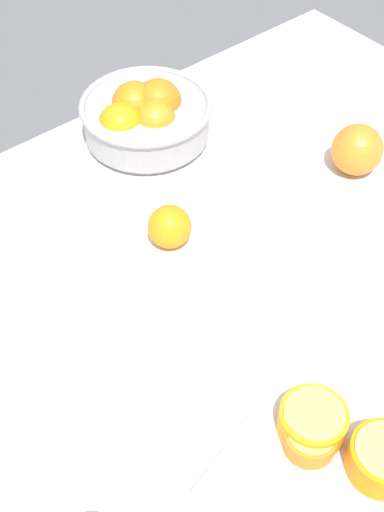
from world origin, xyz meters
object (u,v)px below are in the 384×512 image
Objects in this scene: loose_orange_3 at (357,150)px; orange_half_2 at (310,439)px; spoon at (34,357)px; fruit_bowl at (145,117)px; cutting_board at (324,458)px; orange_half_0 at (313,421)px; orange_half_1 at (381,461)px; loose_orange_0 at (170,227)px.

orange_half_2 is at bearing -144.12° from loose_orange_3.
fruit_bowl is at bearing 35.08° from spoon.
fruit_bowl reaches higher than orange_half_2.
fruit_bowl is at bearing 127.72° from loose_orange_3.
orange_half_0 reaches higher than cutting_board.
spoon is (-23.12, 40.05, -3.11)cm from orange_half_1.
spoon is at bearing -169.02° from loose_orange_0.
fruit_bowl is 62.56cm from orange_half_0.
orange_half_0 is at bearing -107.91° from fruit_bowl.
loose_orange_0 reaches higher than cutting_board.
orange_half_1 is at bearing -95.64° from loose_orange_0.
orange_half_2 is (-20.93, -60.80, -2.10)cm from fruit_bowl.
loose_orange_3 is at bearing -1.10° from spoon.
orange_half_2 is (-4.07, 7.33, -0.70)cm from orange_half_1.
orange_half_2 is (-0.50, 2.20, 2.22)cm from cutting_board.
loose_orange_3 is (43.58, 31.52, 1.53)cm from orange_half_2.
loose_orange_0 is 35.64cm from loose_orange_3.
fruit_bowl is 37.02cm from loose_orange_3.
loose_orange_0 is at bearing -118.57° from fruit_bowl.
fruit_bowl is at bearing 72.03° from cutting_board.
cutting_board is 4.08× the size of orange_half_2.
spoon is (-19.04, 32.73, -2.41)cm from orange_half_2.
cutting_board is (-20.44, -63.00, -4.33)cm from fruit_bowl.
orange_half_2 is at bearing 102.72° from cutting_board.
spoon is (-19.54, 34.93, -0.19)cm from cutting_board.
fruit_bowl is 3.60× the size of orange_half_2.
orange_half_0 is at bearing -100.56° from loose_orange_0.
cutting_board is 54.84cm from loose_orange_3.
loose_orange_0 is at bearing 10.98° from spoon.
orange_half_1 reaches higher than orange_half_2.
cutting_board is 3.17cm from orange_half_2.
orange_half_1 is at bearing -60.93° from orange_half_2.
orange_half_0 is at bearing 70.98° from cutting_board.
loose_orange_3 reaches higher than orange_half_2.
cutting_board is at bearing -141.95° from loose_orange_3.
cutting_board is 6.90cm from orange_half_1.
loose_orange_3 reaches higher than spoon.
fruit_bowl is 2.67× the size of loose_orange_3.
fruit_bowl reaches higher than spoon.
spoon is (-39.98, -28.07, -4.51)cm from fruit_bowl.
fruit_bowl is 2.80× the size of orange_half_1.
loose_orange_3 reaches higher than loose_orange_0.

